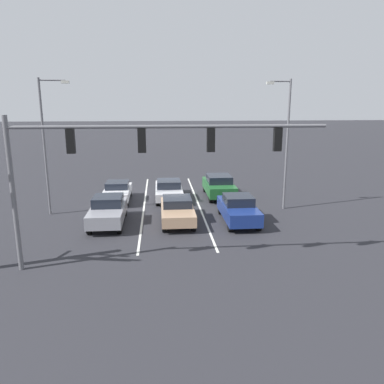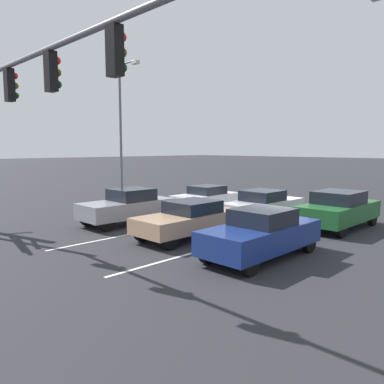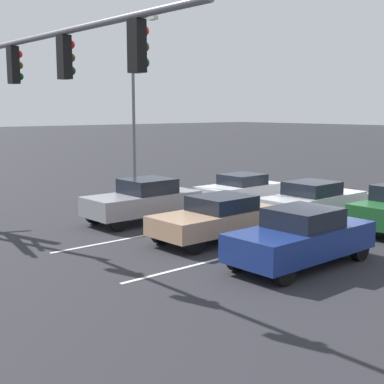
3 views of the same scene
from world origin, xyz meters
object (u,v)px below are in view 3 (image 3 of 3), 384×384
Objects in this scene: car_tan_midlane_front at (218,217)px; car_white_rightlane_second at (240,189)px; car_navy_leftlane_front at (302,237)px; street_lamp_right_shoulder at (136,98)px; traffic_signal_gantry at (6,84)px; car_silver_midlane_second at (313,199)px; car_gray_rightlane_front at (143,200)px.

car_tan_midlane_front reaches higher than car_white_rightlane_second.
street_lamp_right_shoulder is at bearing -12.87° from car_navy_leftlane_front.
car_tan_midlane_front is at bearing -111.09° from traffic_signal_gantry.
car_silver_midlane_second is 3.62m from car_white_rightlane_second.
car_navy_leftlane_front reaches higher than car_tan_midlane_front.
car_silver_midlane_second is 12.13m from traffic_signal_gantry.
car_gray_rightlane_front reaches higher than car_silver_midlane_second.
car_white_rightlane_second is 0.32× the size of traffic_signal_gantry.
car_white_rightlane_second is 0.49× the size of street_lamp_right_shoulder.
car_silver_midlane_second is 0.58× the size of street_lamp_right_shoulder.
car_navy_leftlane_front is at bearing 123.80° from car_silver_midlane_second.
traffic_signal_gantry reaches higher than car_gray_rightlane_front.
street_lamp_right_shoulder is at bearing -56.25° from traffic_signal_gantry.
traffic_signal_gantry is at bearing 80.44° from car_silver_midlane_second.
car_silver_midlane_second is (3.85, -5.75, -0.09)m from car_navy_leftlane_front.
traffic_signal_gantry is at bearing 98.88° from car_white_rightlane_second.
car_navy_leftlane_front reaches higher than car_white_rightlane_second.
car_navy_leftlane_front is 1.10× the size of car_white_rightlane_second.
street_lamp_right_shoulder is (7.27, 3.21, 3.98)m from car_silver_midlane_second.
car_white_rightlane_second is 6.12m from street_lamp_right_shoulder.
traffic_signal_gantry is at bearing 68.91° from car_tan_midlane_front.
car_gray_rightlane_front is at bearing 147.70° from street_lamp_right_shoulder.
car_gray_rightlane_front is 6.60m from car_silver_midlane_second.
street_lamp_right_shoulder reaches higher than car_gray_rightlane_front.
car_white_rightlane_second is (0.01, -5.22, -0.10)m from car_gray_rightlane_front.
car_navy_leftlane_front is 9.23m from car_white_rightlane_second.
car_white_rightlane_second is (3.60, 0.32, 0.02)m from car_silver_midlane_second.
car_navy_leftlane_front is 0.99× the size of car_tan_midlane_front.
car_navy_leftlane_front is at bearing -136.27° from traffic_signal_gantry.
car_white_rightlane_second is at bearing -36.10° from car_navy_leftlane_front.
car_gray_rightlane_front reaches higher than car_tan_midlane_front.
car_navy_leftlane_front is at bearing 167.13° from street_lamp_right_shoulder.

